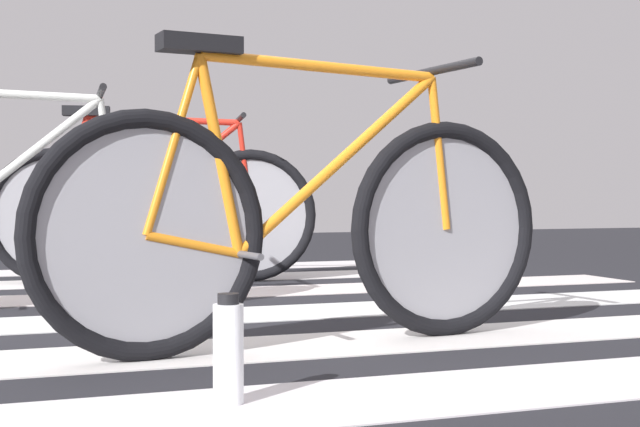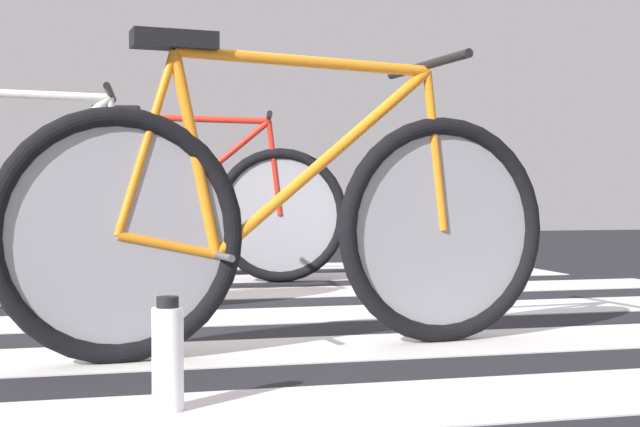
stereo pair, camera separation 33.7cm
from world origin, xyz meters
name	(u,v)px [view 2 (the right image)]	position (x,y,z in m)	size (l,w,h in m)	color
ground	(137,323)	(0.00, 0.00, 0.01)	(18.00, 14.00, 0.02)	black
crosswalk_markings	(138,320)	(0.00, 0.01, 0.02)	(5.49, 4.97, 0.00)	silver
bicycle_1_of_3	(290,223)	(0.41, -0.79, 0.41)	(1.73, 0.52, 0.93)	black
bicycle_3_of_3	(183,210)	(0.30, 1.39, 0.41)	(1.72, 0.54, 0.93)	black
water_bottle	(166,357)	(0.00, -1.45, 0.14)	(0.07, 0.07, 0.25)	white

